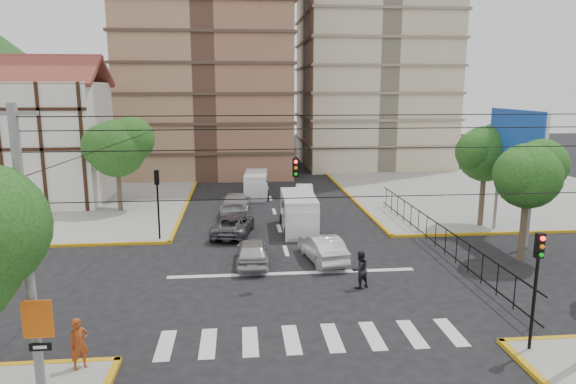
{
  "coord_description": "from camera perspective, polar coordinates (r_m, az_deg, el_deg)",
  "views": [
    {
      "loc": [
        -2.7,
        -24.19,
        9.55
      ],
      "look_at": [
        -0.07,
        2.96,
        4.0
      ],
      "focal_mm": 32.0,
      "sensor_mm": 36.0,
      "label": 1
    }
  ],
  "objects": [
    {
      "name": "car_white_rear_right",
      "position": [
        45.03,
        1.76,
        0.13
      ],
      "size": [
        1.73,
        4.23,
        1.36
      ],
      "primitive_type": "imported",
      "rotation": [
        0.0,
        0.0,
        3.07
      ],
      "color": "white",
      "rests_on": "ground"
    },
    {
      "name": "traffic_light_nw",
      "position": [
        33.03,
        -14.3,
        -0.1
      ],
      "size": [
        0.28,
        0.22,
        4.4
      ],
      "color": "black",
      "rests_on": "ground"
    },
    {
      "name": "crosswalk_stripes",
      "position": [
        20.72,
        2.69,
        -15.94
      ],
      "size": [
        12.0,
        2.4,
        0.01
      ],
      "primitive_type": "cube",
      "color": "silver",
      "rests_on": "ground"
    },
    {
      "name": "van_right_lane",
      "position": [
        34.59,
        1.25,
        -2.47
      ],
      "size": [
        2.29,
        5.54,
        2.47
      ],
      "rotation": [
        0.0,
        0.0,
        -0.03
      ],
      "color": "silver",
      "rests_on": "ground"
    },
    {
      "name": "tudor_building",
      "position": [
        47.29,
        -25.77,
        5.14
      ],
      "size": [
        10.8,
        8.05,
        12.23
      ],
      "color": "silver",
      "rests_on": "ground"
    },
    {
      "name": "sidewalk_ne",
      "position": [
        50.57,
        21.26,
        -0.09
      ],
      "size": [
        26.0,
        26.0,
        0.15
      ],
      "primitive_type": "cube",
      "color": "gray",
      "rests_on": "ground"
    },
    {
      "name": "utility_pole_sw",
      "position": [
        17.12,
        -27.01,
        -6.01
      ],
      "size": [
        1.4,
        0.28,
        9.0
      ],
      "color": "slate",
      "rests_on": "ground"
    },
    {
      "name": "pedestrian_crosswalk",
      "position": [
        25.32,
        7.99,
        -8.53
      ],
      "size": [
        1.11,
        1.01,
        1.85
      ],
      "primitive_type": "imported",
      "rotation": [
        0.0,
        0.0,
        3.58
      ],
      "color": "black",
      "rests_on": "ground"
    },
    {
      "name": "traffic_light_se",
      "position": [
        20.5,
        25.92,
        -8.0
      ],
      "size": [
        0.28,
        0.22,
        4.4
      ],
      "color": "black",
      "rests_on": "ground"
    },
    {
      "name": "sidewalk_nw",
      "position": [
        48.39,
        -26.35,
        -1.01
      ],
      "size": [
        26.0,
        26.0,
        0.15
      ],
      "primitive_type": "cube",
      "color": "gray",
      "rests_on": "ground"
    },
    {
      "name": "car_silver_front_left",
      "position": [
        28.38,
        -3.97,
        -6.61
      ],
      "size": [
        1.87,
        4.4,
        1.48
      ],
      "primitive_type": "imported",
      "rotation": [
        0.0,
        0.0,
        3.11
      ],
      "color": "#B3B2B7",
      "rests_on": "ground"
    },
    {
      "name": "car_white_front_right",
      "position": [
        28.95,
        3.85,
        -6.21
      ],
      "size": [
        2.34,
        4.78,
        1.51
      ],
      "primitive_type": "imported",
      "rotation": [
        0.0,
        0.0,
        3.31
      ],
      "color": "silver",
      "rests_on": "ground"
    },
    {
      "name": "billboard",
      "position": [
        34.9,
        24.02,
        4.66
      ],
      "size": [
        0.36,
        6.2,
        8.1
      ],
      "color": "slate",
      "rests_on": "ground"
    },
    {
      "name": "pedestrian_sw_corner",
      "position": [
        19.45,
        -22.2,
        -15.33
      ],
      "size": [
        0.78,
        0.72,
        1.79
      ],
      "primitive_type": "imported",
      "rotation": [
        0.0,
        0.0,
        0.59
      ],
      "color": "#9C3D18",
      "rests_on": "sidewalk_sw"
    },
    {
      "name": "traffic_light_hanging",
      "position": [
        22.61,
        1.4,
        2.21
      ],
      "size": [
        18.0,
        9.12,
        0.92
      ],
      "color": "black",
      "rests_on": "ground"
    },
    {
      "name": "van_left_lane",
      "position": [
        45.39,
        -3.56,
        0.7
      ],
      "size": [
        2.27,
        5.0,
        2.2
      ],
      "rotation": [
        0.0,
        0.0,
        -0.08
      ],
      "color": "silver",
      "rests_on": "ground"
    },
    {
      "name": "park_fence",
      "position": [
        32.42,
        15.99,
        -6.09
      ],
      "size": [
        0.1,
        22.5,
        1.66
      ],
      "primitive_type": null,
      "color": "black",
      "rests_on": "ground"
    },
    {
      "name": "tree_park_a",
      "position": [
        30.92,
        25.25,
        1.95
      ],
      "size": [
        4.41,
        3.6,
        6.83
      ],
      "color": "#473828",
      "rests_on": "ground"
    },
    {
      "name": "tree_tudor",
      "position": [
        41.47,
        -18.39,
        4.92
      ],
      "size": [
        5.39,
        4.4,
        7.43
      ],
      "color": "#473828",
      "rests_on": "ground"
    },
    {
      "name": "car_grey_mid_left",
      "position": [
        34.09,
        -6.11,
        -3.62
      ],
      "size": [
        3.1,
        5.32,
        1.39
      ],
      "primitive_type": "imported",
      "rotation": [
        0.0,
        0.0,
        2.98
      ],
      "color": "#56595E",
      "rests_on": "ground"
    },
    {
      "name": "district_sign",
      "position": [
        17.64,
        -25.97,
        -13.46
      ],
      "size": [
        0.9,
        0.12,
        3.2
      ],
      "color": "slate",
      "rests_on": "ground"
    },
    {
      "name": "stop_line",
      "position": [
        27.26,
        0.51,
        -9.0
      ],
      "size": [
        13.0,
        0.4,
        0.01
      ],
      "primitive_type": "cube",
      "color": "silver",
      "rests_on": "ground"
    },
    {
      "name": "car_darkgrey_mid_right",
      "position": [
        40.23,
        1.1,
        -1.16
      ],
      "size": [
        2.4,
        4.53,
        1.47
      ],
      "primitive_type": "imported",
      "rotation": [
        0.0,
        0.0,
        2.98
      ],
      "color": "#27282A",
      "rests_on": "ground"
    },
    {
      "name": "ground",
      "position": [
        26.14,
        0.79,
        -9.93
      ],
      "size": [
        160.0,
        160.0,
        0.0
      ],
      "primitive_type": "plane",
      "color": "black",
      "rests_on": "ground"
    },
    {
      "name": "car_silver_rear_left",
      "position": [
        40.29,
        -5.81,
        -1.16
      ],
      "size": [
        2.56,
        5.42,
        1.53
      ],
      "primitive_type": "imported",
      "rotation": [
        0.0,
        0.0,
        3.06
      ],
      "color": "silver",
      "rests_on": "ground"
    },
    {
      "name": "tree_park_c",
      "position": [
        37.44,
        21.21,
        4.26
      ],
      "size": [
        4.65,
        3.8,
        7.25
      ],
      "color": "#473828",
      "rests_on": "ground"
    }
  ]
}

